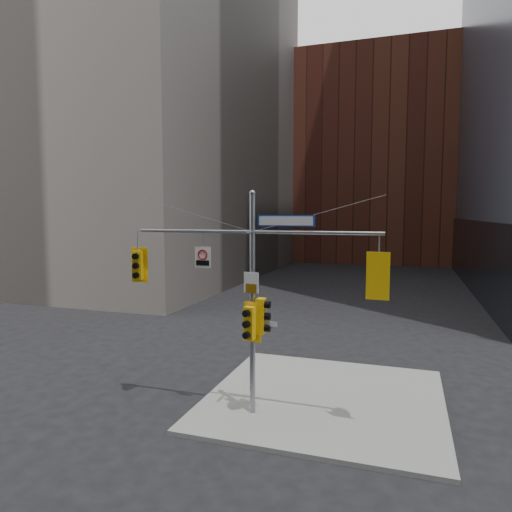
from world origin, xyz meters
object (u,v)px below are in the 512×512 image
Objects in this scene: traffic_light_west_arm at (138,265)px; traffic_light_east_arm at (378,275)px; regulatory_sign_arm at (203,257)px; signal_assembly at (252,282)px; traffic_light_pole_front at (250,323)px; traffic_light_pole_side at (262,316)px; street_sign_blade at (286,221)px.

traffic_light_west_arm is 8.01m from traffic_light_east_arm.
signal_assembly is at bearing -1.44° from regulatory_sign_arm.
traffic_light_pole_side is at bearing 52.12° from traffic_light_pole_front.
street_sign_blade is at bearing -1.64° from regulatory_sign_arm.
regulatory_sign_arm is (-1.70, 0.25, 2.01)m from traffic_light_pole_front.
traffic_light_pole_front is at bearing -10.36° from regulatory_sign_arm.
street_sign_blade is at bearing -10.39° from traffic_light_west_arm.
signal_assembly is at bearing 89.62° from traffic_light_pole_side.
signal_assembly is 3.86m from traffic_light_east_arm.
street_sign_blade is 3.01m from regulatory_sign_arm.
traffic_light_east_arm is at bearing -10.37° from traffic_light_west_arm.
traffic_light_pole_front is 1.86× the size of regulatory_sign_arm.
regulatory_sign_arm is at bearing -176.24° from street_sign_blade.
traffic_light_west_arm is at bearing 88.06° from traffic_light_pole_side.
regulatory_sign_arm is (-2.03, -0.03, 1.83)m from traffic_light_pole_side.
traffic_light_west_arm is 0.88× the size of traffic_light_east_arm.
traffic_light_west_arm reaches higher than traffic_light_pole_front.
signal_assembly is 11.67× the size of regulatory_sign_arm.
traffic_light_pole_side is 1.64× the size of regulatory_sign_arm.
signal_assembly is 1.28m from traffic_light_pole_front.
regulatory_sign_arm reaches higher than traffic_light_east_arm.
regulatory_sign_arm is at bearing 1.93° from traffic_light_east_arm.
signal_assembly is 4.39× the size of street_sign_blade.
traffic_light_pole_side is at bearing 1.58° from traffic_light_east_arm.
traffic_light_pole_side is 0.62× the size of street_sign_blade.
signal_assembly is 6.27× the size of traffic_light_pole_front.
signal_assembly reaches higher than traffic_light_pole_front.
traffic_light_east_arm is (3.84, 0.00, 0.38)m from signal_assembly.
regulatory_sign_arm is at bearing -179.32° from signal_assembly.
traffic_light_west_arm is at bearing 177.10° from regulatory_sign_arm.
traffic_light_pole_front is (0.00, -0.27, -1.26)m from signal_assembly.
traffic_light_west_arm is at bearing 1.62° from traffic_light_east_arm.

